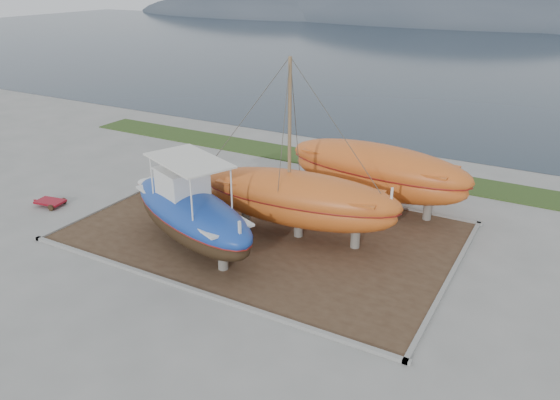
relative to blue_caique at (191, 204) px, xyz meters
The scene contains 11 objects.
ground 3.20m from the blue_caique, 24.52° to the right, with size 140.00×140.00×0.00m, color gray.
dirt_patch 4.30m from the blue_caique, 55.60° to the left, with size 18.00×12.00×0.06m, color #422D1E.
curb_frame 4.28m from the blue_caique, 55.60° to the left, with size 18.60×12.60×0.15m, color gray, non-canonical shape.
grass_strip 14.86m from the blue_caique, 81.84° to the left, with size 44.00×3.00×0.08m, color #284219.
sea 69.12m from the blue_caique, 88.27° to the left, with size 260.00×100.00×0.04m, color #1A2735, non-canonical shape.
mountain_ridge 124.09m from the blue_caique, 89.04° to the left, with size 200.00×36.00×20.00m, color #333D49, non-canonical shape.
blue_caique is the anchor object (origin of this frame).
white_dinghy 6.20m from the blue_caique, 140.74° to the left, with size 3.96×1.49×1.19m, color silver, non-canonical shape.
orange_sailboat 5.51m from the blue_caique, 42.20° to the left, with size 9.93×2.93×8.55m, color #CD5B1F, non-canonical shape.
orange_bare_hull 10.42m from the blue_caique, 56.68° to the left, with size 10.36×3.11×3.40m, color #CD5B1F, non-canonical shape.
red_trailer 10.13m from the blue_caique, behind, with size 2.27×1.14×0.32m, color maroon, non-canonical shape.
Camera 1 is at (12.64, -16.84, 12.06)m, focal length 35.00 mm.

